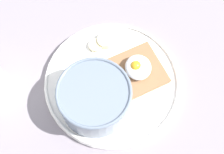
# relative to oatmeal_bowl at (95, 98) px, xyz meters

# --- Properties ---
(ground_plane) EXTENTS (1.20, 1.20, 0.02)m
(ground_plane) POSITION_rel_oatmeal_bowl_xyz_m (-0.04, 0.04, -0.05)
(ground_plane) COLOR gray
(ground_plane) RESTS_ON ground
(plate) EXTENTS (0.26, 0.26, 0.02)m
(plate) POSITION_rel_oatmeal_bowl_xyz_m (-0.04, 0.04, -0.04)
(plate) COLOR white
(plate) RESTS_ON ground_plane
(oatmeal_bowl) EXTENTS (0.13, 0.13, 0.07)m
(oatmeal_bowl) POSITION_rel_oatmeal_bowl_xyz_m (0.00, 0.00, 0.00)
(oatmeal_bowl) COLOR slate
(oatmeal_bowl) RESTS_ON plate
(toast_slice) EXTENTS (0.12, 0.12, 0.01)m
(toast_slice) POSITION_rel_oatmeal_bowl_xyz_m (-0.05, 0.09, -0.03)
(toast_slice) COLOR #8C6341
(toast_slice) RESTS_ON plate
(poached_egg) EXTENTS (0.05, 0.07, 0.03)m
(poached_egg) POSITION_rel_oatmeal_bowl_xyz_m (-0.05, 0.09, -0.01)
(poached_egg) COLOR white
(poached_egg) RESTS_ON toast_slice
(banana_slice_front) EXTENTS (0.04, 0.04, 0.01)m
(banana_slice_front) POSITION_rel_oatmeal_bowl_xyz_m (-0.08, 0.01, -0.03)
(banana_slice_front) COLOR #F5E8BD
(banana_slice_front) RESTS_ON plate
(banana_slice_left) EXTENTS (0.04, 0.04, 0.01)m
(banana_slice_left) POSITION_rel_oatmeal_bowl_xyz_m (-0.12, 0.01, -0.03)
(banana_slice_left) COLOR beige
(banana_slice_left) RESTS_ON plate
(banana_slice_back) EXTENTS (0.04, 0.04, 0.02)m
(banana_slice_back) POSITION_rel_oatmeal_bowl_xyz_m (-0.13, 0.04, -0.03)
(banana_slice_back) COLOR #F5E9BB
(banana_slice_back) RESTS_ON plate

